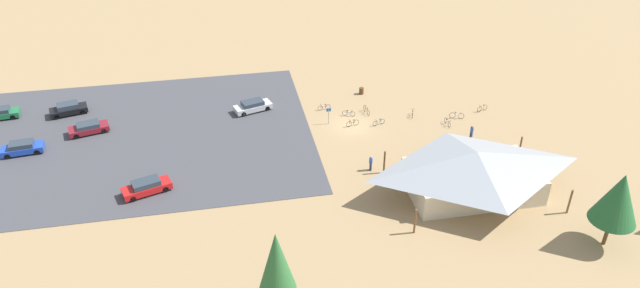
% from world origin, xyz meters
% --- Properties ---
extents(ground, '(160.00, 160.00, 0.00)m').
position_xyz_m(ground, '(0.00, 0.00, 0.00)').
color(ground, '#9E7F56').
rests_on(ground, ground).
extents(parking_lot_asphalt, '(42.17, 30.13, 0.05)m').
position_xyz_m(parking_lot_asphalt, '(26.12, -1.99, 0.03)').
color(parking_lot_asphalt, '#424247').
rests_on(parking_lot_asphalt, ground).
extents(bike_pavilion, '(15.79, 10.32, 4.76)m').
position_xyz_m(bike_pavilion, '(-8.66, 15.28, 2.73)').
color(bike_pavilion, beige).
rests_on(bike_pavilion, ground).
extents(trash_bin, '(0.60, 0.60, 0.90)m').
position_xyz_m(trash_bin, '(-3.27, -7.95, 0.45)').
color(trash_bin, brown).
rests_on(trash_bin, ground).
extents(lot_sign, '(0.56, 0.08, 2.20)m').
position_xyz_m(lot_sign, '(2.60, -0.95, 1.41)').
color(lot_sign, '#99999E').
rests_on(lot_sign, ground).
extents(pine_midwest, '(3.98, 3.98, 7.47)m').
position_xyz_m(pine_midwest, '(-17.13, 24.85, 5.07)').
color(pine_midwest, brown).
rests_on(pine_midwest, ground).
extents(pine_east, '(2.86, 2.86, 7.70)m').
position_xyz_m(pine_east, '(12.32, 26.97, 4.98)').
color(pine_east, brown).
rests_on(pine_east, ground).
extents(bicycle_silver_edge_north, '(0.48, 1.75, 0.80)m').
position_xyz_m(bicycle_silver_edge_north, '(-11.36, 2.05, 0.37)').
color(bicycle_silver_edge_north, black).
rests_on(bicycle_silver_edge_north, ground).
extents(bicycle_black_mid_cluster, '(1.67, 0.52, 0.89)m').
position_xyz_m(bicycle_black_mid_cluster, '(-0.09, 0.13, 0.39)').
color(bicycle_black_mid_cluster, black).
rests_on(bicycle_black_mid_cluster, ground).
extents(bicycle_teal_yard_center, '(1.63, 0.66, 0.80)m').
position_xyz_m(bicycle_teal_yard_center, '(-3.24, 0.48, 0.36)').
color(bicycle_teal_yard_center, black).
rests_on(bicycle_teal_yard_center, ground).
extents(bicycle_white_yard_front, '(1.69, 0.71, 0.86)m').
position_xyz_m(bicycle_white_yard_front, '(-13.10, 0.71, 0.39)').
color(bicycle_white_yard_front, black).
rests_on(bicycle_white_yard_front, ground).
extents(bicycle_red_yard_left, '(0.68, 1.57, 0.81)m').
position_xyz_m(bicycle_red_yard_left, '(-7.95, -0.84, 0.36)').
color(bicycle_red_yard_left, black).
rests_on(bicycle_red_yard_left, ground).
extents(bicycle_blue_lone_west, '(1.51, 0.73, 0.80)m').
position_xyz_m(bicycle_blue_lone_west, '(-0.23, -2.42, 0.36)').
color(bicycle_blue_lone_west, black).
rests_on(bicycle_blue_lone_west, ground).
extents(bicycle_green_near_porch, '(0.49, 1.80, 0.88)m').
position_xyz_m(bicycle_green_near_porch, '(-2.57, -2.69, 0.39)').
color(bicycle_green_near_porch, black).
rests_on(bicycle_green_near_porch, ground).
extents(bicycle_yellow_lone_east, '(1.63, 0.70, 0.88)m').
position_xyz_m(bicycle_yellow_lone_east, '(-16.94, -0.44, 0.39)').
color(bicycle_yellow_lone_east, black).
rests_on(bicycle_yellow_lone_east, ground).
extents(bicycle_purple_yard_right, '(1.68, 0.48, 0.77)m').
position_xyz_m(bicycle_purple_yard_right, '(2.44, -4.55, 0.35)').
color(bicycle_purple_yard_right, black).
rests_on(bicycle_purple_yard_right, ground).
extents(car_red_inner_stall, '(5.09, 3.18, 1.45)m').
position_xyz_m(car_red_inner_stall, '(23.27, 9.33, 0.77)').
color(car_red_inner_stall, red).
rests_on(car_red_inner_stall, parking_lot_asphalt).
extents(car_blue_aisle_side, '(4.56, 2.25, 1.38)m').
position_xyz_m(car_blue_aisle_side, '(37.20, -0.88, 0.74)').
color(car_blue_aisle_side, '#1E42B2').
rests_on(car_blue_aisle_side, parking_lot_asphalt).
extents(car_maroon_end_stall, '(4.78, 2.92, 1.28)m').
position_xyz_m(car_maroon_end_stall, '(30.64, -4.14, 0.70)').
color(car_maroon_end_stall, maroon).
rests_on(car_maroon_end_stall, parking_lot_asphalt).
extents(car_silver_second_row, '(5.00, 3.12, 1.36)m').
position_xyz_m(car_silver_second_row, '(11.25, -5.89, 0.73)').
color(car_silver_second_row, '#BCBCC1').
rests_on(car_silver_second_row, parking_lot_asphalt).
extents(car_black_back_corner, '(4.69, 2.87, 1.44)m').
position_xyz_m(car_black_back_corner, '(33.73, -9.41, 0.76)').
color(car_black_back_corner, black).
rests_on(car_black_back_corner, parking_lot_asphalt).
extents(visitor_near_lot, '(0.36, 0.38, 1.75)m').
position_xyz_m(visitor_near_lot, '(0.24, 9.61, 0.92)').
color(visitor_near_lot, '#2D3347').
rests_on(visitor_near_lot, ground).
extents(visitor_by_pavilion, '(0.40, 0.39, 1.80)m').
position_xyz_m(visitor_by_pavilion, '(-12.81, 5.65, 0.95)').
color(visitor_by_pavilion, '#2D3347').
rests_on(visitor_by_pavilion, ground).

